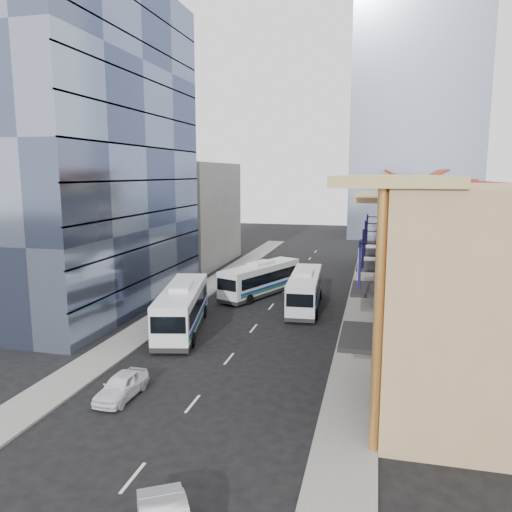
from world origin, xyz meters
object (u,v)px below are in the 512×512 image
(shophouse_tan, at_px, (458,296))
(bus_right, at_px, (305,289))
(bus_left_far, at_px, (261,278))
(office_tower, at_px, (87,147))
(bus_left_near, at_px, (182,307))
(sedan_left, at_px, (121,386))

(shophouse_tan, bearing_deg, bus_right, 121.94)
(bus_left_far, relative_size, bus_right, 1.00)
(bus_left_far, xyz_separation_m, bus_right, (5.19, -3.83, 0.01))
(shophouse_tan, relative_size, bus_left_far, 1.25)
(office_tower, bearing_deg, shophouse_tan, -24.30)
(shophouse_tan, distance_m, bus_right, 20.86)
(bus_left_near, xyz_separation_m, sedan_left, (1.31, -12.43, -1.23))
(office_tower, relative_size, bus_left_far, 2.67)
(sedan_left, bearing_deg, shophouse_tan, 14.50)
(bus_left_near, bearing_deg, bus_left_far, 62.06)
(bus_left_near, bearing_deg, sedan_left, -96.81)
(bus_left_far, distance_m, bus_right, 6.45)
(shophouse_tan, xyz_separation_m, bus_left_near, (-19.50, 8.21, -4.06))
(bus_left_near, distance_m, sedan_left, 12.56)
(bus_left_far, distance_m, sedan_left, 25.52)
(bus_left_far, bearing_deg, sedan_left, -72.49)
(shophouse_tan, xyz_separation_m, bus_right, (-10.81, 17.34, -4.19))
(office_tower, distance_m, bus_right, 24.34)
(shophouse_tan, relative_size, sedan_left, 3.35)
(office_tower, bearing_deg, bus_left_far, 25.58)
(office_tower, height_order, sedan_left, office_tower)
(sedan_left, bearing_deg, office_tower, 126.53)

